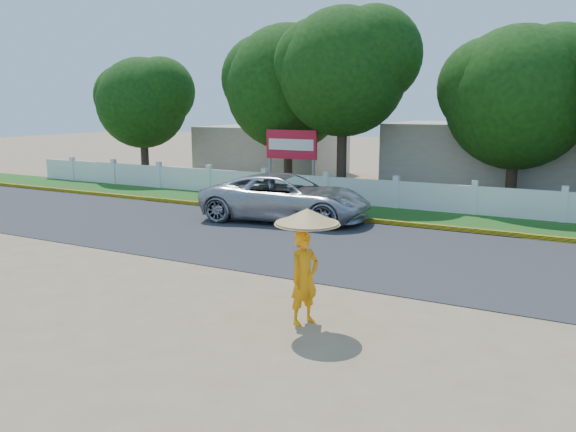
% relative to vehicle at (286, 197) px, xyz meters
% --- Properties ---
extents(ground, '(120.00, 120.00, 0.00)m').
position_rel_vehicle_xyz_m(ground, '(2.74, -7.10, -0.83)').
color(ground, '#9E8460').
rests_on(ground, ground).
extents(road, '(60.00, 7.00, 0.02)m').
position_rel_vehicle_xyz_m(road, '(2.74, -2.60, -0.82)').
color(road, '#38383A').
rests_on(road, ground).
extents(grass_verge, '(60.00, 3.50, 0.03)m').
position_rel_vehicle_xyz_m(grass_verge, '(2.74, 2.65, -0.81)').
color(grass_verge, '#2D601E').
rests_on(grass_verge, ground).
extents(curb, '(40.00, 0.18, 0.16)m').
position_rel_vehicle_xyz_m(curb, '(2.74, 0.95, -0.75)').
color(curb, yellow).
rests_on(curb, ground).
extents(fence, '(40.00, 0.10, 1.10)m').
position_rel_vehicle_xyz_m(fence, '(2.74, 4.10, -0.28)').
color(fence, silver).
rests_on(fence, ground).
extents(building_near, '(10.00, 6.00, 3.20)m').
position_rel_vehicle_xyz_m(building_near, '(5.74, 10.90, 0.77)').
color(building_near, '#B7AD99').
rests_on(building_near, ground).
extents(building_far, '(8.00, 5.00, 2.80)m').
position_rel_vehicle_xyz_m(building_far, '(-7.26, 11.90, 0.57)').
color(building_far, '#B7AD99').
rests_on(building_far, ground).
extents(vehicle, '(6.32, 3.63, 1.66)m').
position_rel_vehicle_xyz_m(vehicle, '(0.00, 0.00, 0.00)').
color(vehicle, '#A9ACB2').
rests_on(vehicle, ground).
extents(monk_with_parasol, '(1.21, 1.21, 2.20)m').
position_rel_vehicle_xyz_m(monk_with_parasol, '(4.81, -8.35, 0.60)').
color(monk_with_parasol, orange).
rests_on(monk_with_parasol, ground).
extents(billboard, '(2.50, 0.13, 2.95)m').
position_rel_vehicle_xyz_m(billboard, '(-2.49, 5.19, 1.31)').
color(billboard, gray).
rests_on(billboard, ground).
extents(tree_row, '(36.44, 7.57, 8.24)m').
position_rel_vehicle_xyz_m(tree_row, '(4.49, 7.11, 3.98)').
color(tree_row, '#473828').
rests_on(tree_row, ground).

